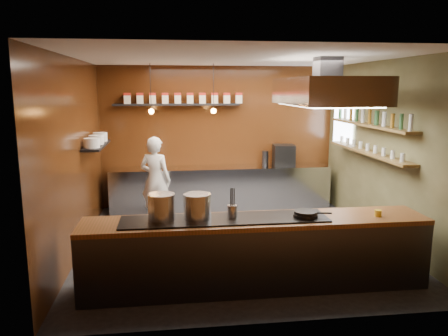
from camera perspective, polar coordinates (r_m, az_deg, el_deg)
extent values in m
plane|color=black|center=(7.36, 1.63, -9.82)|extent=(5.00, 5.00, 0.00)
plane|color=#321409|center=(9.44, -0.64, 4.09)|extent=(5.00, 0.00, 5.00)
plane|color=#321409|center=(7.05, -18.83, 1.32)|extent=(0.00, 5.00, 5.00)
plane|color=#444426|center=(7.77, 20.25, 2.04)|extent=(0.00, 5.00, 5.00)
plane|color=silver|center=(6.91, 1.77, 14.18)|extent=(5.00, 5.00, 0.00)
plane|color=white|center=(9.24, 15.31, 6.07)|extent=(0.00, 1.00, 1.00)
cube|color=silver|center=(9.29, -0.40, -2.58)|extent=(4.60, 0.65, 0.90)
cube|color=#38383D|center=(5.74, 4.14, -11.29)|extent=(4.40, 0.70, 0.86)
cube|color=brown|center=(5.58, 4.21, -6.91)|extent=(4.40, 0.72, 0.06)
cube|color=black|center=(5.51, 0.10, -6.68)|extent=(2.60, 0.55, 0.02)
cube|color=black|center=(9.19, -6.20, 8.23)|extent=(2.60, 0.26, 0.04)
cube|color=black|center=(7.98, -16.31, 2.85)|extent=(0.30, 1.40, 0.04)
cube|color=brown|center=(7.92, 18.42, 5.37)|extent=(0.26, 2.80, 0.04)
cube|color=brown|center=(7.97, 18.23, 2.00)|extent=(0.26, 2.80, 0.04)
cube|color=#38383D|center=(6.85, 13.39, 12.69)|extent=(0.35, 0.35, 0.30)
cube|color=silver|center=(6.84, 13.26, 9.76)|extent=(1.20, 2.00, 0.40)
cube|color=white|center=(6.84, 13.19, 8.00)|extent=(1.00, 1.80, 0.02)
cylinder|color=black|center=(8.52, -9.57, 10.33)|extent=(0.01, 0.01, 0.90)
sphere|color=orange|center=(8.54, -9.48, 7.31)|extent=(0.10, 0.10, 0.10)
cylinder|color=black|center=(8.56, -1.39, 10.47)|extent=(0.01, 0.01, 0.90)
sphere|color=orange|center=(8.57, -1.38, 7.46)|extent=(0.10, 0.10, 0.10)
cube|color=beige|center=(9.22, -12.51, 8.71)|extent=(0.13, 0.13, 0.17)
cube|color=#B42016|center=(9.22, -12.53, 9.39)|extent=(0.13, 0.13, 0.05)
cube|color=beige|center=(9.20, -10.90, 8.77)|extent=(0.13, 0.13, 0.17)
cube|color=#B42016|center=(9.20, -10.93, 9.45)|extent=(0.13, 0.13, 0.05)
cube|color=beige|center=(9.19, -9.29, 8.81)|extent=(0.13, 0.13, 0.17)
cube|color=#B42016|center=(9.18, -9.32, 9.50)|extent=(0.13, 0.13, 0.05)
cube|color=beige|center=(9.18, -7.68, 8.86)|extent=(0.13, 0.13, 0.17)
cube|color=#B42016|center=(9.18, -7.70, 9.54)|extent=(0.13, 0.13, 0.05)
cube|color=beige|center=(9.18, -6.07, 8.89)|extent=(0.13, 0.13, 0.17)
cube|color=#B42016|center=(9.18, -6.08, 9.58)|extent=(0.14, 0.13, 0.05)
cube|color=beige|center=(9.19, -4.46, 8.92)|extent=(0.13, 0.13, 0.17)
cube|color=#B42016|center=(9.19, -4.47, 9.61)|extent=(0.14, 0.13, 0.05)
cube|color=beige|center=(9.21, -2.85, 8.94)|extent=(0.13, 0.13, 0.17)
cube|color=#B42016|center=(9.20, -2.85, 9.63)|extent=(0.14, 0.13, 0.05)
cube|color=beige|center=(9.23, -1.25, 8.96)|extent=(0.13, 0.13, 0.17)
cube|color=#B42016|center=(9.23, -1.25, 9.64)|extent=(0.14, 0.13, 0.05)
cube|color=beige|center=(9.26, 0.35, 8.96)|extent=(0.13, 0.13, 0.17)
cube|color=#B42016|center=(9.26, 0.35, 9.64)|extent=(0.14, 0.13, 0.05)
cube|color=beige|center=(9.30, 1.93, 8.96)|extent=(0.13, 0.13, 0.17)
cube|color=#B42016|center=(9.29, 1.93, 9.64)|extent=(0.14, 0.13, 0.05)
cylinder|color=white|center=(7.53, -16.88, 3.14)|extent=(0.26, 0.26, 0.16)
cylinder|color=white|center=(7.97, -16.35, 3.56)|extent=(0.26, 0.26, 0.16)
cylinder|color=white|center=(8.41, -15.88, 3.93)|extent=(0.26, 0.26, 0.16)
cylinder|color=silver|center=(6.76, 23.22, 5.45)|extent=(0.06, 0.06, 0.24)
cylinder|color=#2D5933|center=(6.98, 22.15, 5.66)|extent=(0.06, 0.06, 0.24)
cylinder|color=#8C601E|center=(7.21, 21.15, 5.86)|extent=(0.06, 0.06, 0.24)
cylinder|color=silver|center=(7.44, 20.20, 6.04)|extent=(0.06, 0.06, 0.24)
cylinder|color=#2D5933|center=(7.67, 19.32, 6.21)|extent=(0.06, 0.06, 0.24)
cylinder|color=#8C601E|center=(7.91, 18.48, 6.37)|extent=(0.06, 0.06, 0.24)
cylinder|color=silver|center=(8.14, 17.69, 6.52)|extent=(0.06, 0.06, 0.24)
cylinder|color=#2D5933|center=(8.38, 16.95, 6.66)|extent=(0.06, 0.06, 0.24)
cylinder|color=#8C601E|center=(8.62, 16.25, 6.80)|extent=(0.06, 0.06, 0.24)
cylinder|color=silver|center=(8.85, 15.58, 6.92)|extent=(0.06, 0.06, 0.24)
cylinder|color=#2D5933|center=(9.09, 14.95, 7.04)|extent=(0.06, 0.06, 0.24)
cylinder|color=silver|center=(6.95, 22.29, 1.26)|extent=(0.07, 0.07, 0.13)
cylinder|color=silver|center=(7.20, 21.18, 1.63)|extent=(0.07, 0.07, 0.13)
cylinder|color=silver|center=(7.45, 20.14, 1.98)|extent=(0.07, 0.07, 0.13)
cylinder|color=silver|center=(7.70, 19.17, 2.30)|extent=(0.07, 0.07, 0.13)
cylinder|color=silver|center=(7.96, 18.26, 2.61)|extent=(0.07, 0.07, 0.13)
cylinder|color=silver|center=(8.21, 17.41, 2.89)|extent=(0.07, 0.07, 0.13)
cylinder|color=silver|center=(8.48, 16.61, 3.15)|extent=(0.07, 0.07, 0.13)
cylinder|color=silver|center=(8.74, 15.86, 3.40)|extent=(0.07, 0.07, 0.13)
cylinder|color=silver|center=(9.00, 15.15, 3.64)|extent=(0.07, 0.07, 0.13)
cylinder|color=#B6B9BD|center=(5.46, -8.15, -5.04)|extent=(0.43, 0.43, 0.33)
cylinder|color=#B3B5BA|center=(5.46, -3.51, -5.02)|extent=(0.36, 0.36, 0.32)
cylinder|color=#B2B4B9|center=(5.51, 1.11, -5.69)|extent=(0.15, 0.15, 0.16)
cylinder|color=black|center=(5.65, 10.59, -6.10)|extent=(0.31, 0.31, 0.04)
cylinder|color=black|center=(5.64, 10.61, -5.72)|extent=(0.29, 0.29, 0.04)
cylinder|color=black|center=(5.66, 12.99, -5.75)|extent=(0.18, 0.07, 0.02)
cylinder|color=yellow|center=(5.99, 19.47, -5.57)|extent=(0.11, 0.11, 0.08)
cube|color=black|center=(9.45, 7.81, 1.69)|extent=(0.48, 0.46, 0.44)
imported|color=white|center=(8.34, -8.95, -1.57)|extent=(0.71, 0.61, 1.66)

